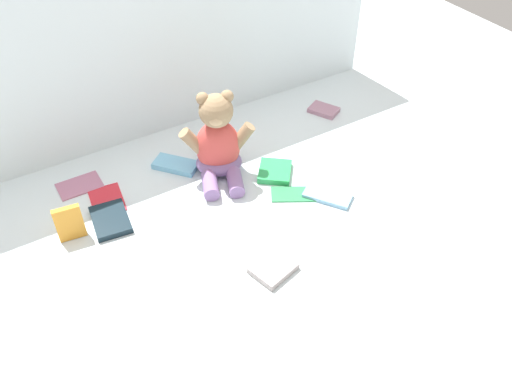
{
  "coord_description": "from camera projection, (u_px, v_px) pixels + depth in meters",
  "views": [
    {
      "loc": [
        -0.55,
        -1.02,
        1.07
      ],
      "look_at": [
        0.01,
        -0.1,
        0.1
      ],
      "focal_mm": 37.51,
      "sensor_mm": 36.0,
      "label": 1
    }
  ],
  "objects": [
    {
      "name": "book_case_0",
      "position": [
        69.0,
        223.0,
        1.43
      ],
      "size": [
        0.08,
        0.04,
        0.1
      ],
      "primitive_type": "cube",
      "rotation": [
        -0.1,
        0.0,
        -0.13
      ],
      "color": "orange",
      "rests_on": "ground_plane"
    },
    {
      "name": "book_case_8",
      "position": [
        328.0,
        196.0,
        1.57
      ],
      "size": [
        0.13,
        0.15,
        0.01
      ],
      "primitive_type": "cube",
      "rotation": [
        0.0,
        0.0,
        3.75
      ],
      "color": "#7CB1D3",
      "rests_on": "ground_plane"
    },
    {
      "name": "book_case_3",
      "position": [
        218.0,
        143.0,
        1.77
      ],
      "size": [
        0.14,
        0.14,
        0.01
      ],
      "primitive_type": "cube",
      "rotation": [
        0.0,
        0.0,
        5.53
      ],
      "color": "white",
      "rests_on": "ground_plane"
    },
    {
      "name": "backdrop_drape",
      "position": [
        165.0,
        51.0,
        1.67
      ],
      "size": [
        1.56,
        0.03,
        0.55
      ],
      "primitive_type": "cube",
      "color": "white",
      "rests_on": "ground_plane"
    },
    {
      "name": "book_case_9",
      "position": [
        275.0,
        172.0,
        1.65
      ],
      "size": [
        0.14,
        0.14,
        0.02
      ],
      "primitive_type": "cube",
      "rotation": [
        0.0,
        0.0,
        5.61
      ],
      "color": "green",
      "rests_on": "ground_plane"
    },
    {
      "name": "book_case_10",
      "position": [
        273.0,
        268.0,
        1.36
      ],
      "size": [
        0.12,
        0.11,
        0.02
      ],
      "primitive_type": "cube",
      "rotation": [
        0.0,
        0.0,
        4.97
      ],
      "color": "#9E9391",
      "rests_on": "ground_plane"
    },
    {
      "name": "book_case_2",
      "position": [
        107.0,
        200.0,
        1.56
      ],
      "size": [
        0.11,
        0.14,
        0.01
      ],
      "primitive_type": "cube",
      "rotation": [
        0.0,
        0.0,
        6.16
      ],
      "color": "red",
      "rests_on": "ground_plane"
    },
    {
      "name": "book_case_7",
      "position": [
        176.0,
        165.0,
        1.68
      ],
      "size": [
        0.14,
        0.15,
        0.02
      ],
      "primitive_type": "cube",
      "rotation": [
        0.0,
        0.0,
        0.7
      ],
      "color": "#74BCE4",
      "rests_on": "ground_plane"
    },
    {
      "name": "book_case_4",
      "position": [
        324.0,
        110.0,
        1.91
      ],
      "size": [
        0.11,
        0.12,
        0.02
      ],
      "primitive_type": "cube",
      "rotation": [
        0.0,
        0.0,
        3.62
      ],
      "color": "#A47389",
      "rests_on": "ground_plane"
    },
    {
      "name": "book_case_1",
      "position": [
        110.0,
        220.0,
        1.49
      ],
      "size": [
        0.11,
        0.15,
        0.02
      ],
      "primitive_type": "cube",
      "rotation": [
        0.0,
        0.0,
        3.02
      ],
      "color": "black",
      "rests_on": "ground_plane"
    },
    {
      "name": "ground_plane",
      "position": [
        237.0,
        198.0,
        1.57
      ],
      "size": [
        3.2,
        3.2,
        0.0
      ],
      "primitive_type": "plane",
      "color": "silver"
    },
    {
      "name": "book_case_6",
      "position": [
        79.0,
        185.0,
        1.61
      ],
      "size": [
        0.13,
        0.09,
        0.01
      ],
      "primitive_type": "cube",
      "rotation": [
        0.0,
        0.0,
        4.71
      ],
      "color": "#AD6988",
      "rests_on": "ground_plane"
    },
    {
      "name": "book_case_5",
      "position": [
        294.0,
        194.0,
        1.58
      ],
      "size": [
        0.15,
        0.13,
        0.01
      ],
      "primitive_type": "cube",
      "rotation": [
        0.0,
        0.0,
        4.19
      ],
      "color": "#318E52",
      "rests_on": "ground_plane"
    },
    {
      "name": "teddy_bear",
      "position": [
        218.0,
        145.0,
        1.6
      ],
      "size": [
        0.23,
        0.23,
        0.28
      ],
      "rotation": [
        0.0,
        0.0,
        -0.37
      ],
      "color": "#D84C47",
      "rests_on": "ground_plane"
    }
  ]
}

